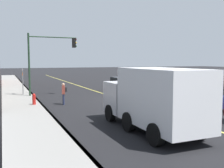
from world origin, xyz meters
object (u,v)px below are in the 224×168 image
Objects in this scene: street_sign_post at (23,79)px; car_silver at (122,84)px; car_navy at (204,97)px; traffic_light_mast at (48,53)px; fire_hydrant at (34,100)px; car_red at (155,89)px; pedestrian_with_backpack at (64,92)px; truck_white at (153,98)px.

car_silver is at bearing -85.02° from street_sign_post.
car_navy is 13.81m from traffic_light_mast.
fire_hydrant is (-6.01, -0.31, -1.08)m from street_sign_post.
car_navy is 0.67× the size of traffic_light_mast.
traffic_light_mast is 6.04× the size of fire_hydrant.
fire_hydrant is at bearing -177.09° from street_sign_post.
street_sign_post is at bearing 60.90° from car_red.
car_red is 4.17× the size of fire_hydrant.
truck_white is at bearing -166.24° from pedestrian_with_backpack.
pedestrian_with_backpack is (-0.15, 8.01, 0.17)m from car_red.
street_sign_post is 6.11m from fire_hydrant.
traffic_light_mast reaches higher than truck_white.
fire_hydrant is at bearing 90.90° from pedestrian_with_backpack.
fire_hydrant is at bearing 124.36° from car_silver.
truck_white is at bearing -154.00° from fire_hydrant.
pedestrian_with_backpack reaches higher than fire_hydrant.
pedestrian_with_backpack is 2.19m from fire_hydrant.
car_silver is at bearing -20.18° from truck_white.
street_sign_post is (14.87, 4.63, -0.01)m from truck_white.
car_red is 0.93× the size of car_silver.
car_silver reaches higher than fire_hydrant.
fire_hydrant is (-0.03, 2.14, -0.47)m from pedestrian_with_backpack.
truck_white is at bearing 147.19° from car_red.
car_navy is 2.38× the size of pedestrian_with_backpack.
pedestrian_with_backpack is 1.71× the size of fire_hydrant.
traffic_light_mast is at bearing -114.63° from street_sign_post.
car_navy is 7.29m from truck_white.
pedestrian_with_backpack is at bearing -89.10° from fire_hydrant.
pedestrian_with_backpack reaches higher than car_silver.
car_silver is 12.26m from fire_hydrant.
fire_hydrant is at bearing 63.66° from car_navy.
pedestrian_with_backpack is 0.62× the size of street_sign_post.
car_silver is at bearing -49.21° from pedestrian_with_backpack.
car_red is 10.16m from fire_hydrant.
truck_white is at bearing -162.72° from street_sign_post.
car_red is 2.44× the size of pedestrian_with_backpack.
car_red is 12.00m from street_sign_post.
pedestrian_with_backpack is 6.49m from street_sign_post.
truck_white reaches higher than street_sign_post.
pedestrian_with_backpack is at bearing -157.72° from street_sign_post.
fire_hydrant is (-0.19, 10.16, -0.30)m from car_red.
street_sign_post reaches higher than car_silver.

